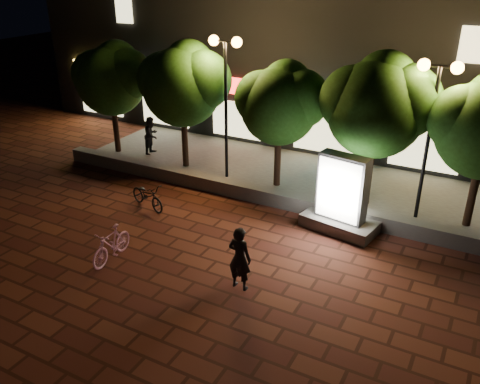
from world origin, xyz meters
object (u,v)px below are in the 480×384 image
Objects in this scene: street_lamp_right at (435,101)px; ad_kiosk at (341,200)px; scooter_pink at (111,244)px; tree_mid at (282,101)px; pedestrian at (152,135)px; tree_left at (184,82)px; scooter_parked at (147,196)px; rider at (240,258)px; street_lamp_left at (226,72)px; tree_right at (379,103)px; tree_far_left at (112,76)px.

ad_kiosk is (-1.97, -1.81, -2.91)m from street_lamp_right.
ad_kiosk reaches higher than scooter_pink.
pedestrian is (-6.09, 0.45, -2.34)m from tree_mid.
tree_left reaches higher than ad_kiosk.
tree_mid is at bearing -23.26° from scooter_parked.
ad_kiosk is at bearing -103.99° from rider.
rider is 10.25m from pedestrian.
street_lamp_left is 7.38m from scooter_pink.
rider is at bearing 4.38° from scooter_pink.
rider is (1.70, -6.21, -2.35)m from tree_mid.
street_lamp_left reaches higher than ad_kiosk.
ad_kiosk is at bearing -19.81° from street_lamp_left.
street_lamp_left is at bearing 180.00° from street_lamp_right.
tree_mid reaches higher than pedestrian.
tree_right is (3.31, 0.00, 0.35)m from tree_mid.
pedestrian is (-7.79, 6.66, 0.01)m from rider.
street_lamp_right reaches higher than tree_mid.
street_lamp_right is 3.95m from ad_kiosk.
tree_left is 2.82× the size of rider.
scooter_pink is (-5.35, -6.74, -3.08)m from tree_right.
street_lamp_right is 11.47m from pedestrian.
scooter_pink is (0.01, -6.47, -3.54)m from street_lamp_left.
tree_right is 8.07m from scooter_parked.
street_lamp_right reaches higher than pedestrian.
tree_right reaches higher than scooter_pink.
rider is at bearing -104.50° from tree_right.
pedestrian is (-4.05, 7.19, 0.39)m from scooter_pink.
tree_far_left is 0.93× the size of street_lamp_right.
scooter_parked is (-6.47, -3.68, -3.13)m from tree_right.
street_lamp_right reaches higher than scooter_parked.
street_lamp_right is 2.04× the size of ad_kiosk.
tree_right reaches higher than tree_far_left.
ad_kiosk is 9.41m from pedestrian.
scooter_parked is (-4.87, 2.54, -0.43)m from rider.
tree_far_left is at bearing 178.79° from street_lamp_right.
tree_far_left reaches higher than rider.
tree_mid is 5.59m from scooter_parked.
tree_left is 3.34m from pedestrian.
tree_mid is 6.85m from rider.
tree_left is 2.00× the size of ad_kiosk.
tree_right reaches higher than street_lamp_right.
scooter_pink is 1.01× the size of pedestrian.
scooter_parked is (-1.12, -3.41, -3.59)m from street_lamp_left.
pedestrian is at bearing 167.86° from tree_left.
pedestrian is (1.41, 0.45, -2.41)m from tree_far_left.
tree_mid is 5.00m from street_lamp_right.
scooter_pink is 0.96× the size of scooter_parked.
street_lamp_right is at bearing -9.10° from tree_right.
scooter_pink is at bearing -73.82° from tree_left.
rider reaches higher than scooter_parked.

